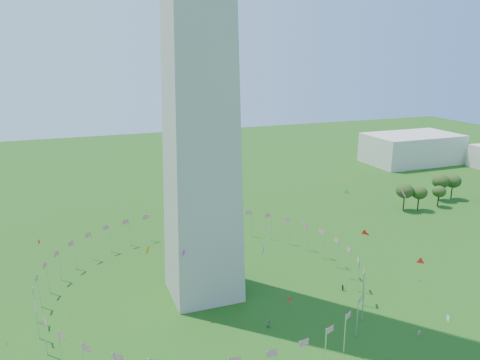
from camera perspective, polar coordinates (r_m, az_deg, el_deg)
flag_ring at (r=123.17m, az=-4.46°, el=-11.62°), size 80.24×80.24×9.00m
gov_building_east_a at (r=278.06m, az=20.20°, el=3.63°), size 50.00×30.00×16.00m
kites_aloft at (r=97.74m, az=8.29°, el=-8.99°), size 118.10×68.05×34.59m
tree_line_east at (r=208.71m, az=23.87°, el=-1.30°), size 53.59×16.08×10.98m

